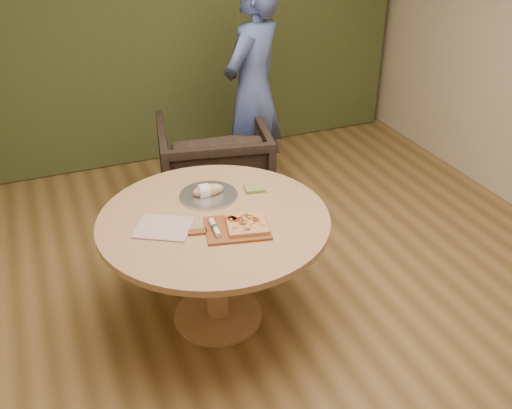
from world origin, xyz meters
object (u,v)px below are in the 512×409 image
object	(u,v)px
cutlery_roll	(215,227)
person_standing	(253,90)
pedestal_table	(215,237)
bread_roll	(207,190)
flatbread_pizza	(247,224)
pizza_paddle	(235,228)
serving_tray	(209,195)
armchair	(213,163)

from	to	relation	value
cutlery_roll	person_standing	size ratio (longest dim) A/B	0.11
pedestal_table	bread_roll	world-z (taller)	bread_roll
flatbread_pizza	pizza_paddle	bearing A→B (deg)	172.39
pizza_paddle	serving_tray	size ratio (longest dim) A/B	1.32
cutlery_roll	serving_tray	world-z (taller)	cutlery_roll
cutlery_roll	person_standing	xyz separation A→B (m)	(0.89, 1.65, 0.13)
bread_roll	cutlery_roll	bearing A→B (deg)	-101.90
serving_tray	bread_roll	distance (m)	0.04
flatbread_pizza	cutlery_roll	size ratio (longest dim) A/B	1.32
pedestal_table	person_standing	bearing A→B (deg)	60.54
flatbread_pizza	bread_roll	distance (m)	0.43
serving_tray	bread_roll	world-z (taller)	bread_roll
pizza_paddle	cutlery_roll	distance (m)	0.12
pedestal_table	serving_tray	xyz separation A→B (m)	(0.05, 0.24, 0.15)
pizza_paddle	bread_roll	bearing A→B (deg)	106.64
pizza_paddle	person_standing	bearing A→B (deg)	77.44
pizza_paddle	person_standing	xyz separation A→B (m)	(0.78, 1.67, 0.15)
bread_roll	armchair	distance (m)	1.16
cutlery_roll	bread_roll	xyz separation A→B (m)	(0.08, 0.39, 0.01)
cutlery_roll	pizza_paddle	bearing A→B (deg)	-5.77
serving_tray	pizza_paddle	bearing A→B (deg)	-87.00
pedestal_table	cutlery_roll	bearing A→B (deg)	-106.04
bread_roll	armchair	xyz separation A→B (m)	(0.37, 1.04, -0.36)
pizza_paddle	cutlery_roll	xyz separation A→B (m)	(-0.11, 0.02, 0.02)
pizza_paddle	person_standing	world-z (taller)	person_standing
armchair	person_standing	distance (m)	0.69
person_standing	pedestal_table	bearing A→B (deg)	23.56
pedestal_table	pizza_paddle	xyz separation A→B (m)	(0.07, -0.17, 0.15)
person_standing	armchair	bearing A→B (deg)	-9.70
pizza_paddle	bread_roll	world-z (taller)	bread_roll
armchair	person_standing	world-z (taller)	person_standing
cutlery_roll	person_standing	bearing A→B (deg)	65.47
pedestal_table	person_standing	size ratio (longest dim) A/B	0.74
person_standing	serving_tray	bearing A→B (deg)	20.64
pedestal_table	flatbread_pizza	size ratio (longest dim) A/B	5.12
pizza_paddle	serving_tray	world-z (taller)	serving_tray
pedestal_table	armchair	bearing A→B (deg)	72.12
flatbread_pizza	serving_tray	distance (m)	0.43
serving_tray	pedestal_table	bearing A→B (deg)	-101.25
serving_tray	person_standing	xyz separation A→B (m)	(0.80, 1.26, 0.15)
pedestal_table	serving_tray	distance (m)	0.28
armchair	flatbread_pizza	bearing A→B (deg)	90.21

